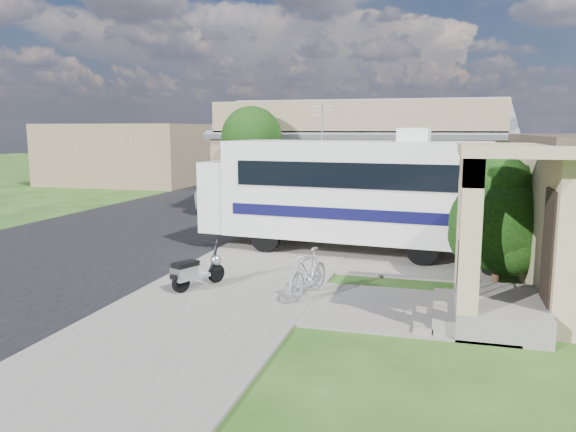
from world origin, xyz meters
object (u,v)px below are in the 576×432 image
(scooter, at_px, (195,271))
(pickup_truck, at_px, (233,191))
(shrub, at_px, (502,219))
(bicycle, at_px, (308,275))
(motorhome, at_px, (346,190))
(van, at_px, (267,175))
(garden_hose, at_px, (450,299))

(scooter, bearing_deg, pickup_truck, 130.97)
(shrub, distance_m, bicycle, 4.84)
(motorhome, distance_m, pickup_truck, 11.01)
(bicycle, xyz_separation_m, pickup_truck, (-6.96, 13.54, 0.23))
(shrub, height_order, van, shrub)
(van, bearing_deg, pickup_truck, -76.64)
(van, bearing_deg, scooter, -68.04)
(scooter, relative_size, garden_hose, 3.69)
(bicycle, bearing_deg, shrub, 42.41)
(scooter, xyz_separation_m, garden_hose, (5.63, 0.61, -0.37))
(bicycle, bearing_deg, van, 123.21)
(shrub, relative_size, scooter, 2.08)
(motorhome, height_order, garden_hose, motorhome)
(scooter, relative_size, van, 0.24)
(shrub, relative_size, pickup_truck, 0.57)
(motorhome, relative_size, garden_hose, 21.62)
(motorhome, distance_m, van, 17.45)
(motorhome, relative_size, scooter, 5.87)
(motorhome, relative_size, pickup_truck, 1.62)
(pickup_truck, bearing_deg, scooter, 98.95)
(garden_hose, bearing_deg, motorhome, 123.87)
(scooter, height_order, bicycle, scooter)
(shrub, bearing_deg, van, 122.30)
(shrub, height_order, bicycle, shrub)
(bicycle, bearing_deg, scooter, -164.30)
(bicycle, bearing_deg, pickup_truck, 130.44)
(scooter, bearing_deg, bicycle, 25.84)
(motorhome, distance_m, shrub, 5.01)
(pickup_truck, height_order, garden_hose, pickup_truck)
(pickup_truck, xyz_separation_m, garden_hose, (9.97, -13.04, -0.65))
(van, distance_m, garden_hose, 22.87)
(motorhome, bearing_deg, van, 120.63)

